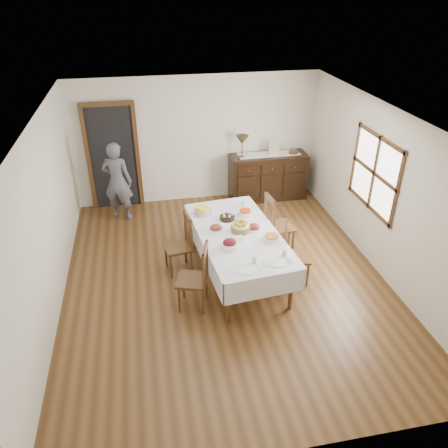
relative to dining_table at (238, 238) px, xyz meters
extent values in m
plane|color=brown|center=(-0.21, -0.04, -0.71)|extent=(6.00, 6.00, 0.00)
cube|color=white|center=(-0.21, -0.04, 1.89)|extent=(5.00, 6.00, 0.02)
cube|color=silver|center=(-0.21, 2.96, 0.59)|extent=(5.00, 0.02, 2.60)
cube|color=silver|center=(-0.21, -3.04, 0.59)|extent=(5.00, 0.02, 2.60)
cube|color=silver|center=(-2.71, -0.04, 0.59)|extent=(0.02, 6.00, 2.60)
cube|color=silver|center=(2.29, -0.04, 0.59)|extent=(0.02, 6.00, 2.60)
cube|color=white|center=(2.28, 0.26, 0.79)|extent=(0.02, 1.30, 1.10)
cube|color=#4C3018|center=(2.26, 0.26, 0.79)|extent=(0.03, 1.46, 1.26)
cube|color=black|center=(-1.91, 2.92, 0.34)|extent=(0.90, 0.06, 2.10)
cube|color=#4C3018|center=(-1.91, 2.90, 0.34)|extent=(1.04, 0.08, 2.18)
cube|color=white|center=(0.00, 0.00, 0.07)|extent=(1.37, 2.40, 0.04)
cylinder|color=#4C3018|center=(-0.37, -1.03, -0.34)|extent=(0.06, 0.06, 0.74)
cylinder|color=#4C3018|center=(0.57, -0.94, -0.34)|extent=(0.06, 0.06, 0.74)
cylinder|color=#4C3018|center=(-0.57, 0.94, -0.34)|extent=(0.06, 0.06, 0.74)
cylinder|color=#4C3018|center=(0.37, 1.03, -0.34)|extent=(0.06, 0.06, 0.74)
cube|color=white|center=(-0.58, -0.06, -0.08)|extent=(0.26, 2.33, 0.35)
cube|color=white|center=(0.58, 0.06, -0.08)|extent=(0.26, 2.33, 0.35)
cube|color=white|center=(0.12, -1.15, -0.08)|extent=(1.18, 0.14, 0.35)
cube|color=white|center=(-0.12, 1.15, -0.08)|extent=(1.18, 0.14, 0.35)
cube|color=#4C3018|center=(-0.80, -0.59, -0.25)|extent=(0.53, 0.53, 0.04)
cylinder|color=#4C3018|center=(-0.91, -0.38, -0.49)|extent=(0.04, 0.04, 0.44)
cylinder|color=#4C3018|center=(-1.01, -0.71, -0.49)|extent=(0.04, 0.04, 0.44)
cylinder|color=#4C3018|center=(-0.58, -0.48, -0.49)|extent=(0.04, 0.04, 0.44)
cylinder|color=#4C3018|center=(-0.68, -0.81, -0.49)|extent=(0.04, 0.04, 0.44)
cylinder|color=#4C3018|center=(-0.56, -0.47, 0.03)|extent=(0.04, 0.04, 0.57)
cylinder|color=#4C3018|center=(-0.66, -0.82, 0.03)|extent=(0.04, 0.04, 0.57)
cube|color=#4C3018|center=(-0.61, -0.65, 0.27)|extent=(0.15, 0.40, 0.08)
cylinder|color=#4C3018|center=(-0.59, -0.56, 0.01)|extent=(0.02, 0.02, 0.47)
cylinder|color=#4C3018|center=(-0.61, -0.65, 0.01)|extent=(0.02, 0.02, 0.47)
cylinder|color=#4C3018|center=(-0.64, -0.73, 0.01)|extent=(0.02, 0.02, 0.47)
cube|color=#4C3018|center=(-0.91, 0.33, -0.27)|extent=(0.47, 0.47, 0.04)
cylinder|color=#4C3018|center=(-1.10, 0.47, -0.50)|extent=(0.04, 0.04, 0.42)
cylinder|color=#4C3018|center=(-1.05, 0.14, -0.50)|extent=(0.04, 0.04, 0.42)
cylinder|color=#4C3018|center=(-0.77, 0.52, -0.50)|extent=(0.04, 0.04, 0.42)
cylinder|color=#4C3018|center=(-0.72, 0.19, -0.50)|extent=(0.04, 0.04, 0.42)
cylinder|color=#4C3018|center=(-0.76, 0.54, 0.01)|extent=(0.04, 0.04, 0.55)
cylinder|color=#4C3018|center=(-0.70, 0.19, 0.01)|extent=(0.04, 0.04, 0.55)
cube|color=#4C3018|center=(-0.73, 0.36, 0.24)|extent=(0.10, 0.39, 0.08)
cylinder|color=#4C3018|center=(-0.74, 0.45, -0.01)|extent=(0.02, 0.02, 0.45)
cylinder|color=#4C3018|center=(-0.73, 0.36, -0.01)|extent=(0.02, 0.02, 0.45)
cylinder|color=#4C3018|center=(-0.71, 0.28, -0.01)|extent=(0.02, 0.02, 0.45)
cube|color=#4C3018|center=(0.88, -0.28, -0.28)|extent=(0.48, 0.48, 0.04)
cylinder|color=#4C3018|center=(1.00, -0.48, -0.50)|extent=(0.03, 0.03, 0.41)
cylinder|color=#4C3018|center=(1.07, -0.16, -0.50)|extent=(0.03, 0.03, 0.41)
cylinder|color=#4C3018|center=(0.68, -0.41, -0.50)|extent=(0.03, 0.03, 0.41)
cylinder|color=#4C3018|center=(0.75, -0.09, -0.50)|extent=(0.03, 0.03, 0.41)
cylinder|color=#4C3018|center=(0.66, -0.41, -0.01)|extent=(0.04, 0.04, 0.54)
cylinder|color=#4C3018|center=(0.74, -0.07, -0.01)|extent=(0.04, 0.04, 0.54)
cube|color=#4C3018|center=(0.70, -0.24, 0.22)|extent=(0.12, 0.38, 0.08)
cylinder|color=#4C3018|center=(0.68, -0.33, -0.03)|extent=(0.02, 0.02, 0.44)
cylinder|color=#4C3018|center=(0.70, -0.24, -0.03)|extent=(0.02, 0.02, 0.44)
cylinder|color=#4C3018|center=(0.72, -0.16, -0.03)|extent=(0.02, 0.02, 0.44)
cube|color=#4C3018|center=(0.86, 0.58, -0.22)|extent=(0.50, 0.50, 0.04)
cylinder|color=#4C3018|center=(1.07, 0.41, -0.48)|extent=(0.04, 0.04, 0.46)
cylinder|color=#4C3018|center=(1.03, 0.78, -0.48)|extent=(0.04, 0.04, 0.46)
cylinder|color=#4C3018|center=(0.70, 0.37, -0.48)|extent=(0.04, 0.04, 0.46)
cylinder|color=#4C3018|center=(0.66, 0.74, -0.48)|extent=(0.04, 0.04, 0.46)
cylinder|color=#4C3018|center=(0.68, 0.36, 0.08)|extent=(0.04, 0.04, 0.60)
cylinder|color=#4C3018|center=(0.64, 0.75, 0.08)|extent=(0.04, 0.04, 0.60)
cube|color=#4C3018|center=(0.66, 0.55, 0.34)|extent=(0.09, 0.43, 0.09)
cylinder|color=#4C3018|center=(0.67, 0.46, 0.06)|extent=(0.02, 0.02, 0.50)
cylinder|color=#4C3018|center=(0.66, 0.55, 0.06)|extent=(0.02, 0.02, 0.50)
cylinder|color=#4C3018|center=(0.65, 0.65, 0.06)|extent=(0.02, 0.02, 0.50)
cube|color=black|center=(1.25, 2.68, -0.22)|extent=(1.63, 0.54, 0.98)
cube|color=black|center=(0.76, 2.40, 0.07)|extent=(0.46, 0.02, 0.20)
sphere|color=brown|center=(0.76, 2.38, 0.07)|extent=(0.03, 0.03, 0.03)
cube|color=black|center=(1.25, 2.40, 0.07)|extent=(0.46, 0.02, 0.20)
sphere|color=brown|center=(1.25, 2.38, 0.07)|extent=(0.03, 0.03, 0.03)
cube|color=black|center=(1.74, 2.40, 0.07)|extent=(0.46, 0.02, 0.20)
sphere|color=brown|center=(1.74, 2.38, 0.07)|extent=(0.03, 0.03, 0.03)
imported|color=#545560|center=(-1.85, 2.35, 0.13)|extent=(0.60, 0.48, 1.68)
cylinder|color=brown|center=(0.05, 0.05, 0.14)|extent=(0.30, 0.30, 0.09)
cylinder|color=white|center=(0.05, 0.05, 0.20)|extent=(0.27, 0.27, 0.02)
sphere|color=#B79436|center=(0.12, 0.05, 0.23)|extent=(0.08, 0.08, 0.08)
sphere|color=#B79436|center=(0.09, 0.11, 0.23)|extent=(0.08, 0.08, 0.08)
sphere|color=#B79436|center=(0.01, 0.11, 0.23)|extent=(0.08, 0.08, 0.08)
sphere|color=#B79436|center=(-0.03, 0.05, 0.23)|extent=(0.08, 0.08, 0.08)
sphere|color=#B79436|center=(0.01, -0.01, 0.23)|extent=(0.08, 0.08, 0.08)
sphere|color=#B79436|center=(0.09, -0.01, 0.23)|extent=(0.08, 0.08, 0.08)
cylinder|color=black|center=(-0.08, 0.46, 0.12)|extent=(0.25, 0.25, 0.05)
ellipsoid|color=pink|center=(-0.01, 0.46, 0.17)|extent=(0.05, 0.05, 0.06)
ellipsoid|color=#69A9E2|center=(-0.06, 0.52, 0.17)|extent=(0.05, 0.05, 0.06)
ellipsoid|color=#82E671|center=(-0.14, 0.50, 0.17)|extent=(0.05, 0.05, 0.06)
ellipsoid|color=#FFC757|center=(-0.14, 0.41, 0.17)|extent=(0.05, 0.05, 0.06)
ellipsoid|color=#AE88DD|center=(-0.06, 0.39, 0.17)|extent=(0.05, 0.05, 0.06)
cylinder|color=white|center=(-0.32, 0.16, 0.10)|extent=(0.30, 0.30, 0.02)
ellipsoid|color=maroon|center=(-0.32, 0.16, 0.13)|extent=(0.19, 0.16, 0.11)
cylinder|color=white|center=(0.26, 0.07, 0.10)|extent=(0.26, 0.26, 0.01)
ellipsoid|color=maroon|center=(0.26, 0.07, 0.13)|extent=(0.19, 0.16, 0.11)
cylinder|color=white|center=(-0.21, -0.39, 0.13)|extent=(0.25, 0.25, 0.07)
ellipsoid|color=#5D0C1C|center=(-0.21, -0.39, 0.19)|extent=(0.20, 0.17, 0.11)
cylinder|color=white|center=(0.24, 0.55, 0.12)|extent=(0.23, 0.23, 0.06)
cylinder|color=#F5490B|center=(0.24, 0.55, 0.17)|extent=(0.18, 0.18, 0.03)
cylinder|color=#CDB388|center=(-0.45, 0.70, 0.14)|extent=(0.25, 0.25, 0.10)
cylinder|color=yellow|center=(-0.45, 0.70, 0.21)|extent=(0.20, 0.20, 0.04)
cylinder|color=white|center=(0.44, -0.29, 0.12)|extent=(0.25, 0.25, 0.06)
cylinder|color=orange|center=(0.44, -0.29, 0.16)|extent=(0.20, 0.20, 0.02)
cube|color=white|center=(-0.06, -0.23, 0.13)|extent=(0.15, 0.10, 0.07)
cylinder|color=white|center=(-0.11, -0.96, 0.10)|extent=(0.25, 0.25, 0.01)
cube|color=white|center=(-0.28, -0.96, 0.10)|extent=(0.09, 0.13, 0.01)
cube|color=silver|center=(-0.28, -0.96, 0.10)|extent=(0.03, 0.16, 0.01)
cube|color=silver|center=(0.05, -0.96, 0.10)|extent=(0.03, 0.18, 0.01)
cube|color=silver|center=(0.09, -0.96, 0.10)|extent=(0.03, 0.14, 0.01)
cylinder|color=silver|center=(0.04, -0.81, 0.14)|extent=(0.07, 0.07, 0.10)
cylinder|color=white|center=(0.35, -0.88, 0.10)|extent=(0.25, 0.25, 0.01)
cube|color=white|center=(0.18, -0.88, 0.10)|extent=(0.09, 0.13, 0.01)
cube|color=silver|center=(0.18, -0.88, 0.10)|extent=(0.03, 0.16, 0.01)
cube|color=silver|center=(0.51, -0.88, 0.10)|extent=(0.03, 0.18, 0.01)
cube|color=silver|center=(0.55, -0.88, 0.10)|extent=(0.03, 0.14, 0.01)
cylinder|color=silver|center=(0.50, -0.73, 0.14)|extent=(0.07, 0.07, 0.10)
cylinder|color=silver|center=(-0.31, 0.69, 0.15)|extent=(0.07, 0.07, 0.11)
cylinder|color=silver|center=(0.28, 0.86, 0.14)|extent=(0.07, 0.07, 0.10)
cube|color=white|center=(1.27, 2.72, 0.27)|extent=(1.30, 0.35, 0.01)
cylinder|color=brown|center=(0.67, 2.66, 0.28)|extent=(0.12, 0.12, 0.03)
cylinder|color=brown|center=(0.67, 2.66, 0.42)|extent=(0.02, 0.02, 0.25)
cone|color=#463921|center=(0.67, 2.66, 0.64)|extent=(0.26, 0.26, 0.18)
cube|color=tan|center=(1.35, 2.66, 0.41)|extent=(0.22, 0.08, 0.28)
cylinder|color=#4C3018|center=(1.78, 2.66, 0.30)|extent=(0.20, 0.20, 0.06)
camera|label=1|loc=(-1.31, -5.58, 3.53)|focal=35.00mm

